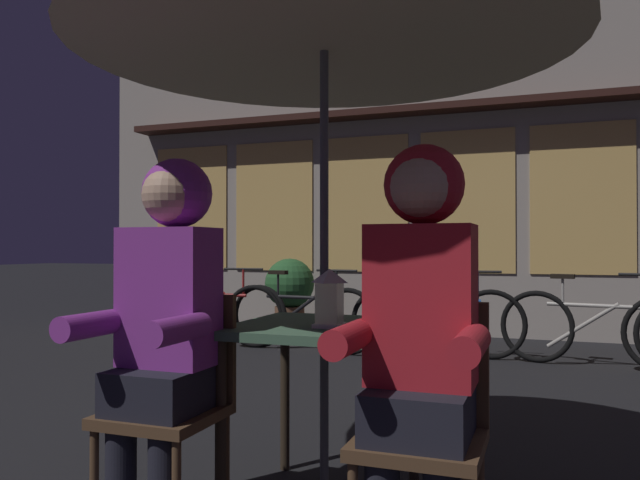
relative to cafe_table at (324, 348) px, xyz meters
The scene contains 13 objects.
cafe_table is the anchor object (origin of this frame).
patio_umbrella 1.42m from the cafe_table, ahead, with size 2.10×2.10×2.31m.
lantern 0.25m from the cafe_table, 59.63° to the right, with size 0.11×0.11×0.23m.
chair_left 0.62m from the cafe_table, 142.45° to the right, with size 0.40×0.40×0.87m.
chair_right 0.62m from the cafe_table, 37.55° to the right, with size 0.40×0.40×0.87m.
person_left_hooded 0.67m from the cafe_table, 138.43° to the right, with size 0.45×0.56×1.40m.
person_right_hooded 0.67m from the cafe_table, 41.57° to the right, with size 0.45×0.56×1.40m.
shopfront_building 5.92m from the cafe_table, 90.23° to the left, with size 10.00×0.93×6.20m.
bicycle_nearest 4.29m from the cafe_table, 126.46° to the left, with size 1.68×0.17×0.84m.
bicycle_second 3.77m from the cafe_table, 113.18° to the left, with size 1.67×0.25×0.84m.
bicycle_third 3.60m from the cafe_table, 92.25° to the left, with size 1.68×0.16×0.84m.
bicycle_fourth 3.75m from the cafe_table, 70.03° to the left, with size 1.66×0.35×0.84m.
potted_plant 4.96m from the cafe_table, 114.56° to the left, with size 0.60×0.60×0.92m.
Camera 1 is at (0.86, -2.41, 1.06)m, focal length 34.81 mm.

